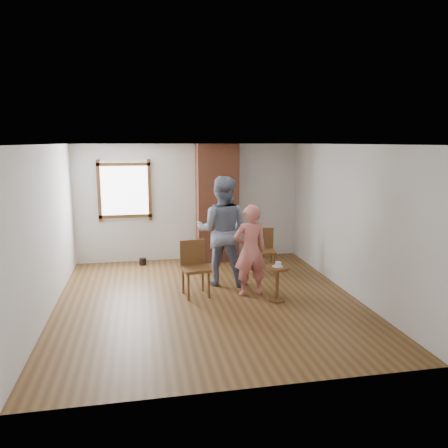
{
  "coord_description": "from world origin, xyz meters",
  "views": [
    {
      "loc": [
        -1.06,
        -6.95,
        2.64
      ],
      "look_at": [
        0.43,
        0.8,
        1.15
      ],
      "focal_mm": 35.0,
      "sensor_mm": 36.0,
      "label": 1
    }
  ],
  "objects_px": {
    "dining_chair_left": "(194,265)",
    "dining_chair_right": "(264,248)",
    "man": "(222,231)",
    "stoneware_crock": "(195,253)",
    "person_pink": "(250,250)",
    "side_table": "(277,278)"
  },
  "relations": [
    {
      "from": "dining_chair_left",
      "to": "dining_chair_right",
      "type": "distance_m",
      "value": 1.88
    },
    {
      "from": "dining_chair_right",
      "to": "person_pink",
      "type": "xyz_separation_m",
      "value": [
        -0.61,
        -1.26,
        0.29
      ]
    },
    {
      "from": "side_table",
      "to": "man",
      "type": "relative_size",
      "value": 0.3
    },
    {
      "from": "dining_chair_right",
      "to": "side_table",
      "type": "height_order",
      "value": "dining_chair_right"
    },
    {
      "from": "dining_chair_left",
      "to": "person_pink",
      "type": "distance_m",
      "value": 1.01
    },
    {
      "from": "side_table",
      "to": "man",
      "type": "bearing_deg",
      "value": 123.76
    },
    {
      "from": "stoneware_crock",
      "to": "dining_chair_right",
      "type": "height_order",
      "value": "dining_chair_right"
    },
    {
      "from": "dining_chair_left",
      "to": "stoneware_crock",
      "type": "bearing_deg",
      "value": 73.91
    },
    {
      "from": "stoneware_crock",
      "to": "person_pink",
      "type": "distance_m",
      "value": 2.43
    },
    {
      "from": "dining_chair_left",
      "to": "person_pink",
      "type": "xyz_separation_m",
      "value": [
        0.95,
        -0.21,
        0.26
      ]
    },
    {
      "from": "side_table",
      "to": "person_pink",
      "type": "height_order",
      "value": "person_pink"
    },
    {
      "from": "side_table",
      "to": "man",
      "type": "xyz_separation_m",
      "value": [
        -0.73,
        1.1,
        0.61
      ]
    },
    {
      "from": "stoneware_crock",
      "to": "side_table",
      "type": "height_order",
      "value": "side_table"
    },
    {
      "from": "dining_chair_right",
      "to": "man",
      "type": "relative_size",
      "value": 0.45
    },
    {
      "from": "dining_chair_right",
      "to": "person_pink",
      "type": "bearing_deg",
      "value": -109.82
    },
    {
      "from": "man",
      "to": "person_pink",
      "type": "bearing_deg",
      "value": 136.61
    },
    {
      "from": "man",
      "to": "person_pink",
      "type": "height_order",
      "value": "man"
    },
    {
      "from": "side_table",
      "to": "person_pink",
      "type": "relative_size",
      "value": 0.38
    },
    {
      "from": "stoneware_crock",
      "to": "person_pink",
      "type": "height_order",
      "value": "person_pink"
    },
    {
      "from": "stoneware_crock",
      "to": "person_pink",
      "type": "xyz_separation_m",
      "value": [
        0.69,
        -2.26,
        0.58
      ]
    },
    {
      "from": "dining_chair_left",
      "to": "dining_chair_right",
      "type": "xyz_separation_m",
      "value": [
        1.56,
        1.05,
        -0.03
      ]
    },
    {
      "from": "man",
      "to": "person_pink",
      "type": "distance_m",
      "value": 0.83
    }
  ]
}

